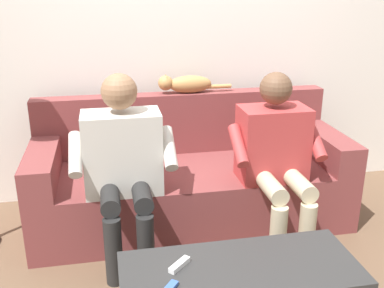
{
  "coord_description": "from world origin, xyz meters",
  "views": [
    {
      "loc": [
        0.54,
        2.74,
        1.61
      ],
      "look_at": [
        0.0,
        -0.05,
        0.58
      ],
      "focal_mm": 41.93,
      "sensor_mm": 36.0,
      "label": 1
    }
  ],
  "objects_px": {
    "couch": "(190,180)",
    "remote_white": "(179,265)",
    "person_left_seated": "(276,151)",
    "person_right_seated": "(123,159)",
    "cat_on_backrest": "(186,84)"
  },
  "relations": [
    {
      "from": "person_right_seated",
      "to": "cat_on_backrest",
      "type": "xyz_separation_m",
      "value": [
        -0.5,
        -0.67,
        0.28
      ]
    },
    {
      "from": "cat_on_backrest",
      "to": "remote_white",
      "type": "bearing_deg",
      "value": 78.54
    },
    {
      "from": "cat_on_backrest",
      "to": "remote_white",
      "type": "xyz_separation_m",
      "value": [
        0.29,
        1.45,
        -0.51
      ]
    },
    {
      "from": "cat_on_backrest",
      "to": "remote_white",
      "type": "height_order",
      "value": "cat_on_backrest"
    },
    {
      "from": "person_left_seated",
      "to": "person_right_seated",
      "type": "relative_size",
      "value": 0.97
    },
    {
      "from": "cat_on_backrest",
      "to": "remote_white",
      "type": "distance_m",
      "value": 1.57
    },
    {
      "from": "person_left_seated",
      "to": "couch",
      "type": "bearing_deg",
      "value": -39.21
    },
    {
      "from": "remote_white",
      "to": "couch",
      "type": "bearing_deg",
      "value": -147.42
    },
    {
      "from": "couch",
      "to": "person_right_seated",
      "type": "relative_size",
      "value": 1.9
    },
    {
      "from": "person_left_seated",
      "to": "person_right_seated",
      "type": "height_order",
      "value": "person_right_seated"
    },
    {
      "from": "couch",
      "to": "person_right_seated",
      "type": "bearing_deg",
      "value": 38.89
    },
    {
      "from": "person_left_seated",
      "to": "cat_on_backrest",
      "type": "xyz_separation_m",
      "value": [
        0.45,
        -0.67,
        0.3
      ]
    },
    {
      "from": "couch",
      "to": "remote_white",
      "type": "xyz_separation_m",
      "value": [
        0.27,
        1.17,
        0.13
      ]
    },
    {
      "from": "cat_on_backrest",
      "to": "remote_white",
      "type": "relative_size",
      "value": 4.3
    },
    {
      "from": "couch",
      "to": "person_right_seated",
      "type": "distance_m",
      "value": 0.7
    }
  ]
}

